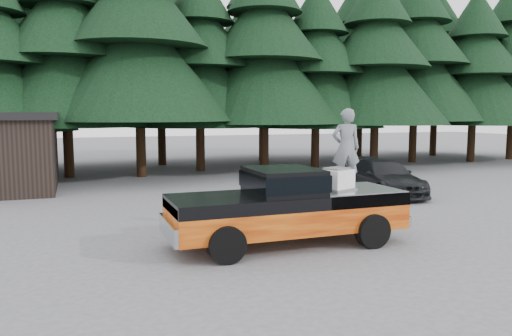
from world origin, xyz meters
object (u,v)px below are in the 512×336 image
object	(u,v)px
pickup_truck	(287,219)
air_compressor	(337,180)
man_on_bed	(346,148)
parked_car	(383,177)

from	to	relation	value
pickup_truck	air_compressor	size ratio (longest dim) A/B	8.14
pickup_truck	man_on_bed	world-z (taller)	man_on_bed
air_compressor	man_on_bed	xyz separation A→B (m)	(0.53, 0.48, 0.78)
parked_car	air_compressor	bearing A→B (deg)	-125.92
pickup_truck	man_on_bed	size ratio (longest dim) A/B	2.92
pickup_truck	air_compressor	distance (m)	1.59
air_compressor	man_on_bed	distance (m)	1.06
pickup_truck	man_on_bed	bearing A→B (deg)	9.75
man_on_bed	parked_car	xyz separation A→B (m)	(4.96, 5.48, -1.66)
pickup_truck	parked_car	world-z (taller)	parked_car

